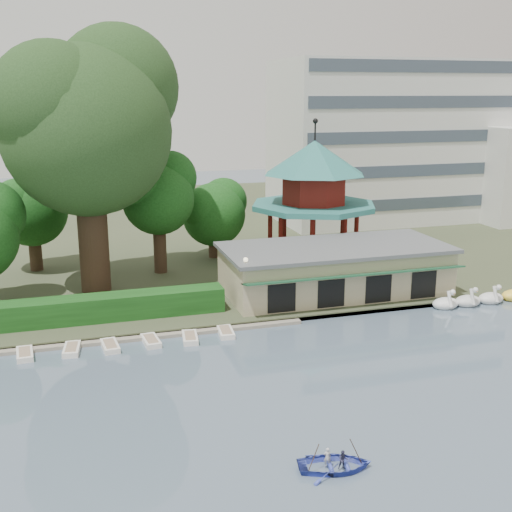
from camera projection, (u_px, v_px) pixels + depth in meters
name	position (u px, v px, depth m)	size (l,w,h in m)	color
ground_plane	(324.00, 451.00, 30.48)	(220.00, 220.00, 0.00)	slate
shore	(161.00, 229.00, 78.68)	(220.00, 70.00, 0.40)	#424930
embankment	(232.00, 325.00, 46.49)	(220.00, 0.60, 0.30)	gray
dock	(60.00, 344.00, 43.08)	(34.00, 1.60, 0.24)	gray
boathouse	(335.00, 268.00, 53.05)	(18.60, 9.39, 3.90)	tan
pavilion	(314.00, 189.00, 61.64)	(12.40, 12.40, 13.50)	tan
office_building	(415.00, 146.00, 82.59)	(38.00, 18.00, 20.00)	silver
hedge	(14.00, 316.00, 45.02)	(30.00, 2.00, 1.80)	#1A4F18
lamp_post	(246.00, 275.00, 47.69)	(0.36, 0.36, 4.28)	black
big_tree	(88.00, 117.00, 50.57)	(14.87, 13.86, 21.61)	#3A281C
small_trees	(48.00, 217.00, 54.57)	(39.34, 16.87, 11.02)	#3A281C
swan_boats	(501.00, 297.00, 51.94)	(12.35, 2.10, 1.92)	white
moored_rowboats	(27.00, 354.00, 41.20)	(27.51, 2.73, 0.36)	white
rowboat_with_passengers	(335.00, 460.00, 28.86)	(5.31, 4.26, 2.01)	#3A4AB5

